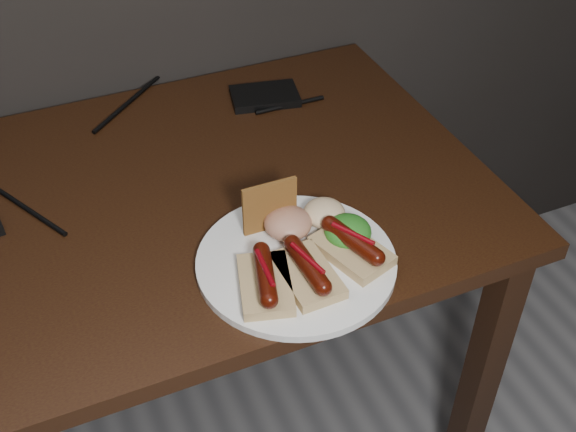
% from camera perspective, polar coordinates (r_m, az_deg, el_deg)
% --- Properties ---
extents(desk, '(1.40, 0.70, 0.75)m').
position_cam_1_polar(desk, '(1.23, -16.91, -3.77)').
color(desk, black).
rests_on(desk, ground).
extents(hard_drive, '(0.14, 0.11, 0.02)m').
position_cam_1_polar(hard_drive, '(1.41, -1.85, 9.44)').
color(hard_drive, black).
rests_on(hard_drive, desk).
extents(desk_cables, '(1.06, 0.41, 0.01)m').
position_cam_1_polar(desk_cables, '(1.30, -19.22, 3.67)').
color(desk_cables, black).
rests_on(desk_cables, desk).
extents(plate, '(0.30, 0.30, 0.01)m').
position_cam_1_polar(plate, '(1.05, 0.65, -3.64)').
color(plate, white).
rests_on(plate, desk).
extents(bread_sausage_left, '(0.10, 0.13, 0.04)m').
position_cam_1_polar(bread_sausage_left, '(0.99, -1.81, -5.09)').
color(bread_sausage_left, '#DFBB83').
rests_on(bread_sausage_left, plate).
extents(bread_sausage_center, '(0.07, 0.12, 0.04)m').
position_cam_1_polar(bread_sausage_center, '(1.00, 1.52, -4.34)').
color(bread_sausage_center, '#DFBB83').
rests_on(bread_sausage_center, plate).
extents(bread_sausage_right, '(0.10, 0.13, 0.04)m').
position_cam_1_polar(bread_sausage_right, '(1.04, 5.09, -2.39)').
color(bread_sausage_right, '#DFBB83').
rests_on(bread_sausage_right, plate).
extents(crispbread, '(0.08, 0.01, 0.08)m').
position_cam_1_polar(crispbread, '(1.07, -1.45, 0.77)').
color(crispbread, '#A2692C').
rests_on(crispbread, plate).
extents(salad_greens, '(0.07, 0.07, 0.04)m').
position_cam_1_polar(salad_greens, '(1.06, 4.75, -1.21)').
color(salad_greens, '#0F4E15').
rests_on(salad_greens, plate).
extents(salsa_mound, '(0.07, 0.07, 0.04)m').
position_cam_1_polar(salsa_mound, '(1.07, -0.00, -0.56)').
color(salsa_mound, maroon).
rests_on(salsa_mound, plate).
extents(coleslaw_mound, '(0.06, 0.06, 0.04)m').
position_cam_1_polar(coleslaw_mound, '(1.09, 2.88, 0.26)').
color(coleslaw_mound, '#EFE9CE').
rests_on(coleslaw_mound, plate).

